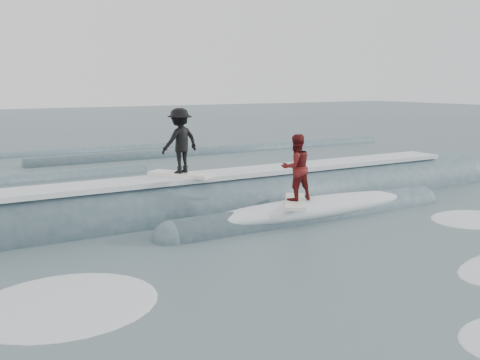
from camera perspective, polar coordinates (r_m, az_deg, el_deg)
ground at (r=12.17m, az=11.49°, el=-8.57°), size 160.00×160.00×0.00m
breaking_wave at (r=16.55m, az=-0.58°, el=-3.16°), size 24.03×3.90×2.25m
surfer_black at (r=15.69m, az=-6.41°, el=3.96°), size 1.54×1.98×1.99m
surfer_red at (r=15.18m, az=5.98°, el=1.05°), size 1.61×1.94×1.98m
whitewater at (r=12.27m, az=19.89°, el=-8.82°), size 14.69×7.04×0.10m
far_swells at (r=27.15m, az=-17.02°, el=1.61°), size 39.47×8.65×0.80m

